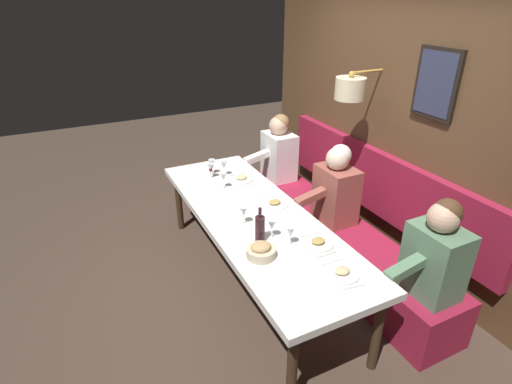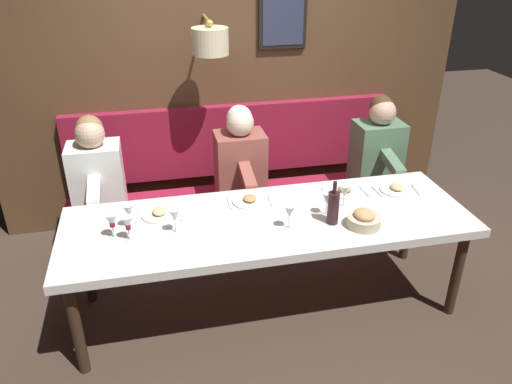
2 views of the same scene
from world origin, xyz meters
The scene contains 20 objects.
ground_plane centered at (0.00, 0.00, 0.00)m, with size 12.00×12.00×0.00m, color #423328.
dining_table centered at (0.00, 0.00, 0.68)m, with size 0.90×2.72×0.74m.
banquette_bench centered at (0.89, 0.00, 0.23)m, with size 0.52×2.92×0.45m, color maroon.
back_wall_panel centered at (1.46, 0.00, 1.37)m, with size 0.59×4.12×2.90m.
diner_nearest centered at (0.88, -1.18, 0.82)m, with size 0.60×0.40×0.79m.
diner_near centered at (0.88, 0.02, 0.82)m, with size 0.60×0.40×0.79m.
diner_middle centered at (0.88, 1.16, 0.82)m, with size 0.60×0.40×0.79m.
place_setting_0 centered at (0.18, -1.01, 0.75)m, with size 0.24×0.32×0.05m.
place_setting_1 centered at (0.19, 0.71, 0.75)m, with size 0.24×0.33×0.05m.
place_setting_2 centered at (0.24, -0.63, 0.75)m, with size 0.24×0.31×0.05m.
place_setting_3 centered at (0.24, 0.08, 0.75)m, with size 0.24×0.31×0.05m.
wine_glass_0 centered at (-0.02, 1.00, 0.86)m, with size 0.07×0.07×0.16m.
wine_glass_1 centered at (-0.15, -0.10, 0.86)m, with size 0.07×0.07×0.16m.
wine_glass_2 centered at (-0.07, 0.90, 0.86)m, with size 0.07×0.07×0.16m.
wine_glass_3 centered at (-0.04, -0.39, 0.86)m, with size 0.07×0.07×0.16m.
wine_glass_4 centered at (0.04, -0.54, 0.86)m, with size 0.07×0.07×0.16m.
wine_glass_5 centered at (0.08, 0.90, 0.86)m, with size 0.07×0.07×0.16m.
wine_glass_6 centered at (-0.04, 0.62, 0.86)m, with size 0.07×0.07×0.16m.
wine_bottle centered at (-0.15, -0.39, 0.86)m, with size 0.08×0.08×0.30m.
bread_bowl centered at (-0.23, -0.57, 0.79)m, with size 0.22×0.22×0.12m.
Camera 1 is at (-1.34, -2.75, 2.51)m, focal length 28.15 mm.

